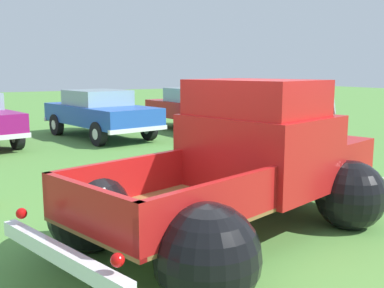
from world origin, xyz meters
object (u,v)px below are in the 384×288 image
at_px(lane_cone_1, 231,159).
at_px(vintage_pickup_truck, 246,172).
at_px(spectator_1, 253,107).
at_px(show_car_3, 199,108).
at_px(show_car_2, 100,112).

bearing_deg(lane_cone_1, vintage_pickup_truck, -120.20).
height_order(vintage_pickup_truck, spectator_1, vintage_pickup_truck).
distance_m(vintage_pickup_truck, show_car_3, 9.54).
bearing_deg(show_car_3, spectator_1, -5.37).
xyz_separation_m(spectator_1, lane_cone_1, (-2.64, -2.88, -0.69)).
relative_size(show_car_3, lane_cone_1, 6.96).
relative_size(spectator_1, lane_cone_1, 2.78).
relative_size(show_car_2, show_car_3, 1.03).
bearing_deg(show_car_2, lane_cone_1, -4.07).
distance_m(show_car_2, show_car_3, 3.36).
xyz_separation_m(show_car_3, lane_cone_1, (-2.61, -5.85, -0.47)).
xyz_separation_m(vintage_pickup_truck, lane_cone_1, (1.58, 2.72, -0.45)).
height_order(show_car_3, lane_cone_1, show_car_3).
bearing_deg(show_car_2, spectator_1, 36.09).
distance_m(show_car_3, lane_cone_1, 6.43).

